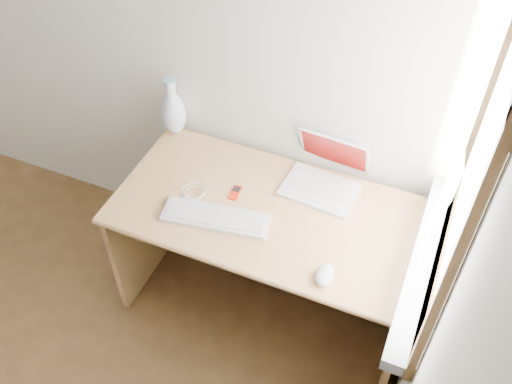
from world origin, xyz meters
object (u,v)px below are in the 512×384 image
at_px(desk, 275,228).
at_px(external_keyboard, 215,217).
at_px(laptop, 323,176).
at_px(vase, 173,112).

height_order(desk, external_keyboard, external_keyboard).
height_order(desk, laptop, laptop).
relative_size(desk, laptop, 4.00).
distance_m(desk, external_keyboard, 0.36).
relative_size(laptop, vase, 1.10).
distance_m(laptop, vase, 0.78).
height_order(external_keyboard, vase, vase).
xyz_separation_m(desk, external_keyboard, (-0.19, -0.22, 0.21)).
height_order(laptop, vase, vase).
bearing_deg(vase, laptop, -4.85).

